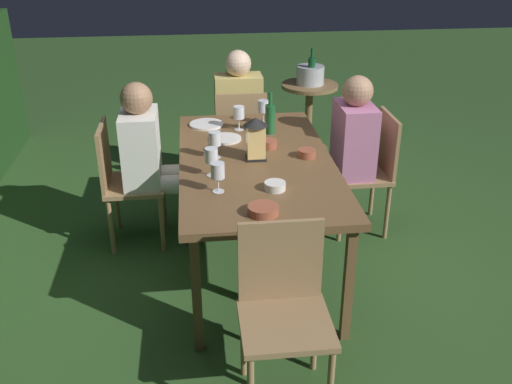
{
  "coord_description": "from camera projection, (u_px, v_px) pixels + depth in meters",
  "views": [
    {
      "loc": [
        -3.26,
        0.37,
        2.13
      ],
      "look_at": [
        0.0,
        0.0,
        0.53
      ],
      "focal_mm": 40.52,
      "sensor_mm": 36.0,
      "label": 1
    }
  ],
  "objects": [
    {
      "name": "wine_glass_d",
      "position": [
        215.0,
        140.0,
        3.53
      ],
      "size": [
        0.08,
        0.08,
        0.17
      ],
      "color": "silver",
      "rests_on": "dining_table"
    },
    {
      "name": "plate_a",
      "position": [
        207.0,
        124.0,
        4.12
      ],
      "size": [
        0.24,
        0.24,
        0.01
      ],
      "primitive_type": "cylinder",
      "color": "white",
      "rests_on": "dining_table"
    },
    {
      "name": "wine_glass_c",
      "position": [
        211.0,
        157.0,
        3.29
      ],
      "size": [
        0.08,
        0.08,
        0.17
      ],
      "color": "silver",
      "rests_on": "dining_table"
    },
    {
      "name": "dining_table",
      "position": [
        256.0,
        167.0,
        3.58
      ],
      "size": [
        1.76,
        0.94,
        0.75
      ],
      "color": "brown",
      "rests_on": "ground"
    },
    {
      "name": "wine_glass_e",
      "position": [
        239.0,
        114.0,
        3.98
      ],
      "size": [
        0.08,
        0.08,
        0.17
      ],
      "color": "silver",
      "rests_on": "dining_table"
    },
    {
      "name": "green_bottle_on_table",
      "position": [
        270.0,
        118.0,
        3.93
      ],
      "size": [
        0.07,
        0.07,
        0.29
      ],
      "color": "#1E5B2D",
      "rests_on": "dining_table"
    },
    {
      "name": "ice_bucket",
      "position": [
        310.0,
        74.0,
        5.37
      ],
      "size": [
        0.26,
        0.26,
        0.34
      ],
      "color": "#B2B7BF",
      "rests_on": "side_table"
    },
    {
      "name": "bowl_salad",
      "position": [
        307.0,
        153.0,
        3.58
      ],
      "size": [
        0.11,
        0.11,
        0.05
      ],
      "color": "#9E5138",
      "rests_on": "dining_table"
    },
    {
      "name": "chair_side_left_b",
      "position": [
        370.0,
        167.0,
        4.12
      ],
      "size": [
        0.42,
        0.4,
        0.87
      ],
      "color": "#9E7A51",
      "rests_on": "ground"
    },
    {
      "name": "person_in_mustard",
      "position": [
        238.0,
        110.0,
        4.79
      ],
      "size": [
        0.48,
        0.38,
        1.15
      ],
      "color": "tan",
      "rests_on": "ground"
    },
    {
      "name": "wine_glass_b",
      "position": [
        263.0,
        107.0,
        4.11
      ],
      "size": [
        0.08,
        0.08,
        0.17
      ],
      "color": "silver",
      "rests_on": "dining_table"
    },
    {
      "name": "bowl_bread",
      "position": [
        275.0,
        186.0,
        3.16
      ],
      "size": [
        0.12,
        0.12,
        0.04
      ],
      "color": "silver",
      "rests_on": "dining_table"
    },
    {
      "name": "bowl_olives",
      "position": [
        269.0,
        144.0,
        3.72
      ],
      "size": [
        0.11,
        0.11,
        0.05
      ],
      "color": "#9E5138",
      "rests_on": "dining_table"
    },
    {
      "name": "ground_plane",
      "position": [
        256.0,
        262.0,
        3.89
      ],
      "size": [
        16.0,
        16.0,
        0.0
      ],
      "primitive_type": "plane",
      "color": "#2D5123"
    },
    {
      "name": "lantern_centerpiece",
      "position": [
        256.0,
        136.0,
        3.51
      ],
      "size": [
        0.15,
        0.15,
        0.27
      ],
      "color": "black",
      "rests_on": "dining_table"
    },
    {
      "name": "wine_glass_a",
      "position": [
        218.0,
        172.0,
        3.1
      ],
      "size": [
        0.08,
        0.08,
        0.17
      ],
      "color": "silver",
      "rests_on": "dining_table"
    },
    {
      "name": "side_table",
      "position": [
        309.0,
        107.0,
        5.52
      ],
      "size": [
        0.53,
        0.53,
        0.66
      ],
      "color": "brown",
      "rests_on": "ground"
    },
    {
      "name": "chair_head_far",
      "position": [
        240.0,
        136.0,
        4.68
      ],
      "size": [
        0.4,
        0.42,
        0.87
      ],
      "color": "#9E7A51",
      "rests_on": "ground"
    },
    {
      "name": "chair_side_right_b",
      "position": [
        124.0,
        178.0,
        3.94
      ],
      "size": [
        0.42,
        0.4,
        0.87
      ],
      "color": "#9E7A51",
      "rests_on": "ground"
    },
    {
      "name": "person_in_cream",
      "position": [
        151.0,
        156.0,
        3.89
      ],
      "size": [
        0.38,
        0.47,
        1.15
      ],
      "color": "white",
      "rests_on": "ground"
    },
    {
      "name": "bowl_dip",
      "position": [
        263.0,
        210.0,
        2.91
      ],
      "size": [
        0.16,
        0.16,
        0.05
      ],
      "color": "#9E5138",
      "rests_on": "dining_table"
    },
    {
      "name": "plate_b",
      "position": [
        226.0,
        139.0,
        3.86
      ],
      "size": [
        0.21,
        0.21,
        0.01
      ],
      "primitive_type": "cylinder",
      "color": "white",
      "rests_on": "dining_table"
    },
    {
      "name": "person_in_pink",
      "position": [
        344.0,
        148.0,
        4.03
      ],
      "size": [
        0.38,
        0.47,
        1.15
      ],
      "color": "#C675A3",
      "rests_on": "ground"
    },
    {
      "name": "chair_head_near",
      "position": [
        284.0,
        306.0,
        2.67
      ],
      "size": [
        0.4,
        0.42,
        0.87
      ],
      "color": "#9E7A51",
      "rests_on": "ground"
    }
  ]
}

